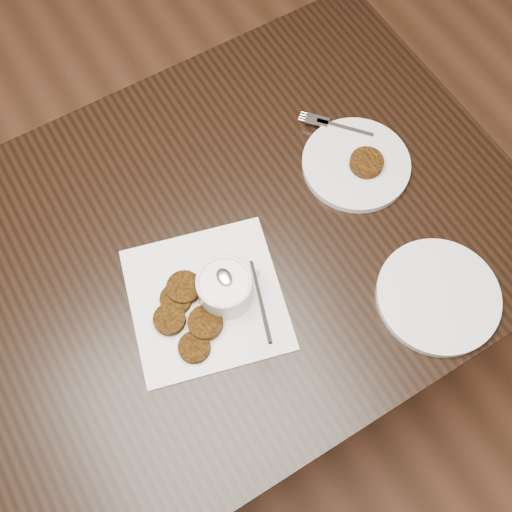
{
  "coord_description": "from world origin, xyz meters",
  "views": [
    {
      "loc": [
        -0.07,
        -0.31,
        1.77
      ],
      "look_at": [
        0.15,
        0.06,
        0.8
      ],
      "focal_mm": 42.65,
      "sensor_mm": 36.0,
      "label": 1
    }
  ],
  "objects_px": {
    "plate_with_patty": "(357,162)",
    "plate_empty": "(438,296)",
    "table": "(207,320)",
    "napkin": "(206,299)",
    "sauce_ramekin": "(224,281)"
  },
  "relations": [
    {
      "from": "plate_with_patty",
      "to": "plate_empty",
      "type": "xyz_separation_m",
      "value": [
        -0.03,
        -0.3,
        -0.01
      ]
    },
    {
      "from": "table",
      "to": "plate_empty",
      "type": "bearing_deg",
      "value": -41.25
    },
    {
      "from": "napkin",
      "to": "plate_with_patty",
      "type": "relative_size",
      "value": 1.26
    },
    {
      "from": "plate_with_patty",
      "to": "plate_empty",
      "type": "height_order",
      "value": "plate_with_patty"
    },
    {
      "from": "plate_empty",
      "to": "napkin",
      "type": "bearing_deg",
      "value": 149.52
    },
    {
      "from": "sauce_ramekin",
      "to": "table",
      "type": "bearing_deg",
      "value": 99.19
    },
    {
      "from": "table",
      "to": "plate_empty",
      "type": "distance_m",
      "value": 0.59
    },
    {
      "from": "napkin",
      "to": "sauce_ramekin",
      "type": "relative_size",
      "value": 1.99
    },
    {
      "from": "table",
      "to": "sauce_ramekin",
      "type": "bearing_deg",
      "value": -80.81
    },
    {
      "from": "table",
      "to": "napkin",
      "type": "xyz_separation_m",
      "value": [
        -0.02,
        -0.09,
        0.38
      ]
    },
    {
      "from": "sauce_ramekin",
      "to": "plate_empty",
      "type": "relative_size",
      "value": 0.61
    },
    {
      "from": "plate_empty",
      "to": "sauce_ramekin",
      "type": "bearing_deg",
      "value": 148.48
    },
    {
      "from": "sauce_ramekin",
      "to": "plate_with_patty",
      "type": "height_order",
      "value": "sauce_ramekin"
    },
    {
      "from": "table",
      "to": "plate_with_patty",
      "type": "bearing_deg",
      "value": 0.88
    },
    {
      "from": "sauce_ramekin",
      "to": "plate_empty",
      "type": "xyz_separation_m",
      "value": [
        0.32,
        -0.2,
        -0.06
      ]
    }
  ]
}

